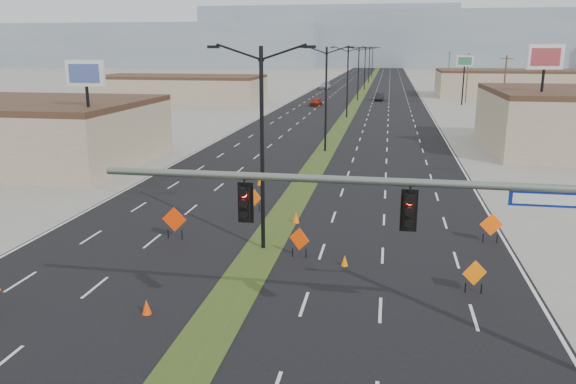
% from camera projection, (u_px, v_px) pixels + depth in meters
% --- Properties ---
extents(ground, '(600.00, 600.00, 0.00)m').
position_uv_depth(ground, '(178.00, 383.00, 17.11)').
color(ground, gray).
rests_on(ground, ground).
extents(road_surface, '(25.00, 400.00, 0.02)m').
position_uv_depth(road_surface, '(359.00, 99.00, 112.44)').
color(road_surface, black).
rests_on(road_surface, ground).
extents(median_strip, '(2.00, 400.00, 0.04)m').
position_uv_depth(median_strip, '(359.00, 99.00, 112.44)').
color(median_strip, '#324318').
rests_on(median_strip, ground).
extents(building_sw_far, '(30.00, 14.00, 4.50)m').
position_uv_depth(building_sw_far, '(180.00, 91.00, 103.02)').
color(building_sw_far, tan).
rests_on(building_sw_far, ground).
extents(building_se_far, '(44.00, 16.00, 5.00)m').
position_uv_depth(building_se_far, '(548.00, 85.00, 114.89)').
color(building_se_far, tan).
rests_on(building_se_far, ground).
extents(mesa_west, '(180.00, 50.00, 22.00)m').
position_uv_depth(mesa_west, '(154.00, 45.00, 301.67)').
color(mesa_west, gray).
rests_on(mesa_west, ground).
extents(mesa_center, '(220.00, 50.00, 28.00)m').
position_uv_depth(mesa_center, '(458.00, 39.00, 292.80)').
color(mesa_center, gray).
rests_on(mesa_center, ground).
extents(mesa_backdrop, '(140.00, 50.00, 32.00)m').
position_uv_depth(mesa_backdrop, '(328.00, 37.00, 323.26)').
color(mesa_backdrop, gray).
rests_on(mesa_backdrop, ground).
extents(signal_mast, '(16.30, 0.60, 8.00)m').
position_uv_depth(signal_mast, '(473.00, 229.00, 16.37)').
color(signal_mast, slate).
rests_on(signal_mast, ground).
extents(streetlight_0, '(5.15, 0.24, 10.02)m').
position_uv_depth(streetlight_0, '(262.00, 143.00, 27.20)').
color(streetlight_0, black).
rests_on(streetlight_0, ground).
extents(streetlight_1, '(5.15, 0.24, 10.02)m').
position_uv_depth(streetlight_1, '(326.00, 96.00, 53.89)').
color(streetlight_1, black).
rests_on(streetlight_1, ground).
extents(streetlight_2, '(5.15, 0.24, 10.02)m').
position_uv_depth(streetlight_2, '(348.00, 80.00, 80.58)').
color(streetlight_2, black).
rests_on(streetlight_2, ground).
extents(streetlight_3, '(5.15, 0.24, 10.02)m').
position_uv_depth(streetlight_3, '(358.00, 72.00, 107.27)').
color(streetlight_3, black).
rests_on(streetlight_3, ground).
extents(streetlight_4, '(5.15, 0.24, 10.02)m').
position_uv_depth(streetlight_4, '(365.00, 67.00, 133.96)').
color(streetlight_4, black).
rests_on(streetlight_4, ground).
extents(streetlight_5, '(5.15, 0.24, 10.02)m').
position_uv_depth(streetlight_5, '(369.00, 64.00, 160.66)').
color(streetlight_5, black).
rests_on(streetlight_5, ground).
extents(streetlight_6, '(5.15, 0.24, 10.02)m').
position_uv_depth(streetlight_6, '(372.00, 61.00, 187.35)').
color(streetlight_6, black).
rests_on(streetlight_6, ground).
extents(utility_pole_1, '(1.60, 0.20, 9.00)m').
position_uv_depth(utility_pole_1, '(504.00, 91.00, 69.74)').
color(utility_pole_1, '#4C3823').
rests_on(utility_pole_1, ground).
extents(utility_pole_2, '(1.60, 0.20, 9.00)m').
position_uv_depth(utility_pole_2, '(467.00, 77.00, 103.11)').
color(utility_pole_2, '#4C3823').
rests_on(utility_pole_2, ground).
extents(utility_pole_3, '(1.60, 0.20, 9.00)m').
position_uv_depth(utility_pole_3, '(449.00, 70.00, 136.47)').
color(utility_pole_3, '#4C3823').
rests_on(utility_pole_3, ground).
extents(car_left, '(2.05, 4.11, 1.34)m').
position_uv_depth(car_left, '(316.00, 102.00, 98.57)').
color(car_left, maroon).
rests_on(car_left, ground).
extents(car_mid, '(1.71, 4.44, 1.44)m').
position_uv_depth(car_mid, '(380.00, 97.00, 107.81)').
color(car_mid, black).
rests_on(car_mid, ground).
extents(car_far, '(2.44, 5.56, 1.59)m').
position_uv_depth(car_far, '(325.00, 86.00, 137.37)').
color(car_far, '#A2A7AB').
rests_on(car_far, ground).
extents(construction_sign_1, '(1.33, 0.05, 1.77)m').
position_uv_depth(construction_sign_1, '(174.00, 220.00, 29.67)').
color(construction_sign_1, red).
rests_on(construction_sign_1, ground).
extents(construction_sign_2, '(0.99, 0.47, 1.42)m').
position_uv_depth(construction_sign_2, '(254.00, 198.00, 34.84)').
color(construction_sign_2, '#FF5B05').
rests_on(construction_sign_2, ground).
extents(construction_sign_3, '(1.04, 0.51, 1.51)m').
position_uv_depth(construction_sign_3, '(299.00, 240.00, 27.13)').
color(construction_sign_3, '#FC4205').
rests_on(construction_sign_3, ground).
extents(construction_sign_4, '(1.03, 0.44, 1.46)m').
position_uv_depth(construction_sign_4, '(475.00, 274.00, 23.13)').
color(construction_sign_4, orange).
rests_on(construction_sign_4, ground).
extents(construction_sign_5, '(1.20, 0.20, 1.61)m').
position_uv_depth(construction_sign_5, '(491.00, 226.00, 29.12)').
color(construction_sign_5, '#FC5005').
rests_on(construction_sign_5, ground).
extents(cone_0, '(0.47, 0.47, 0.62)m').
position_uv_depth(cone_0, '(147.00, 307.00, 21.43)').
color(cone_0, '#ED4005').
rests_on(cone_0, ground).
extents(cone_1, '(0.49, 0.49, 0.68)m').
position_uv_depth(cone_1, '(296.00, 217.00, 32.61)').
color(cone_1, '#FF6E05').
rests_on(cone_1, ground).
extents(cone_2, '(0.43, 0.43, 0.54)m').
position_uv_depth(cone_2, '(345.00, 261.00, 26.19)').
color(cone_2, orange).
rests_on(cone_2, ground).
extents(cone_3, '(0.52, 0.52, 0.65)m').
position_uv_depth(cone_3, '(260.00, 181.00, 41.57)').
color(cone_3, '#E85E04').
rests_on(cone_3, ground).
extents(pole_sign_west, '(2.96, 0.61, 9.02)m').
position_uv_depth(pole_sign_west, '(86.00, 83.00, 42.55)').
color(pole_sign_west, black).
rests_on(pole_sign_west, ground).
extents(pole_sign_east_near, '(3.33, 1.06, 10.21)m').
position_uv_depth(pole_sign_east_near, '(545.00, 65.00, 50.80)').
color(pole_sign_east_near, black).
rests_on(pole_sign_east_near, ground).
extents(pole_sign_east_far, '(2.82, 0.57, 8.60)m').
position_uv_depth(pole_sign_east_far, '(465.00, 65.00, 98.00)').
color(pole_sign_east_far, black).
rests_on(pole_sign_east_far, ground).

